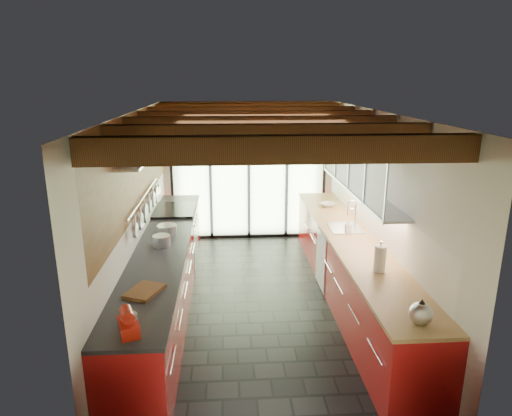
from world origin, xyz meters
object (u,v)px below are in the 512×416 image
object	(u,v)px
kettle	(421,312)
soap_bottle	(348,227)
stand_mixer	(129,323)
bowl	(327,205)
paper_towel	(380,259)

from	to	relation	value
kettle	soap_bottle	world-z (taller)	kettle
stand_mixer	soap_bottle	xyz separation A→B (m)	(2.54, 2.45, -0.01)
kettle	bowl	bearing A→B (deg)	90.00
bowl	stand_mixer	bearing A→B (deg)	-123.65
paper_towel	soap_bottle	distance (m)	1.34
paper_towel	soap_bottle	xyz separation A→B (m)	(0.00, 1.34, -0.06)
stand_mixer	bowl	size ratio (longest dim) A/B	1.27
kettle	soap_bottle	distance (m)	2.46
stand_mixer	soap_bottle	size ratio (longest dim) A/B	1.72
stand_mixer	bowl	bearing A→B (deg)	56.35
stand_mixer	kettle	distance (m)	2.54
kettle	bowl	distance (m)	3.82
paper_towel	kettle	bearing A→B (deg)	-90.00
stand_mixer	paper_towel	bearing A→B (deg)	23.62
paper_towel	soap_bottle	size ratio (longest dim) A/B	2.03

